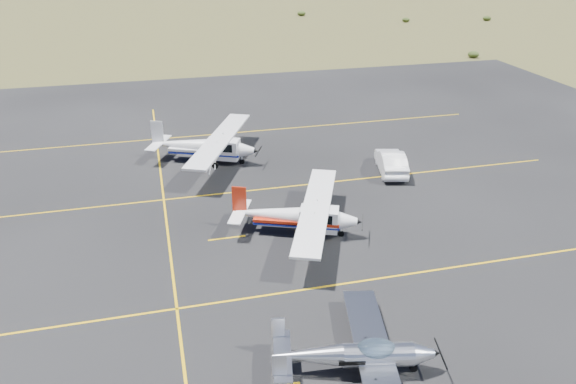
{
  "coord_description": "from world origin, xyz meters",
  "views": [
    {
      "loc": [
        -6.18,
        -18.27,
        14.93
      ],
      "look_at": [
        0.72,
        8.97,
        1.6
      ],
      "focal_mm": 35.0,
      "sensor_mm": 36.0,
      "label": 1
    }
  ],
  "objects_px": {
    "aircraft_low_wing": "(359,355)",
    "aircraft_cessna": "(297,215)",
    "aircraft_plain": "(205,145)",
    "sedan": "(391,162)"
  },
  "relations": [
    {
      "from": "aircraft_plain",
      "to": "sedan",
      "type": "height_order",
      "value": "aircraft_plain"
    },
    {
      "from": "aircraft_low_wing",
      "to": "aircraft_cessna",
      "type": "distance_m",
      "value": 10.64
    },
    {
      "from": "aircraft_cessna",
      "to": "aircraft_plain",
      "type": "distance_m",
      "value": 11.88
    },
    {
      "from": "aircraft_low_wing",
      "to": "aircraft_plain",
      "type": "bearing_deg",
      "value": 109.91
    },
    {
      "from": "aircraft_low_wing",
      "to": "aircraft_plain",
      "type": "height_order",
      "value": "aircraft_plain"
    },
    {
      "from": "aircraft_low_wing",
      "to": "aircraft_cessna",
      "type": "height_order",
      "value": "aircraft_cessna"
    },
    {
      "from": "sedan",
      "to": "aircraft_cessna",
      "type": "bearing_deg",
      "value": 51.91
    },
    {
      "from": "aircraft_plain",
      "to": "sedan",
      "type": "distance_m",
      "value": 12.76
    },
    {
      "from": "aircraft_cessna",
      "to": "aircraft_plain",
      "type": "height_order",
      "value": "aircraft_plain"
    },
    {
      "from": "aircraft_plain",
      "to": "sedan",
      "type": "bearing_deg",
      "value": 2.0
    }
  ]
}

